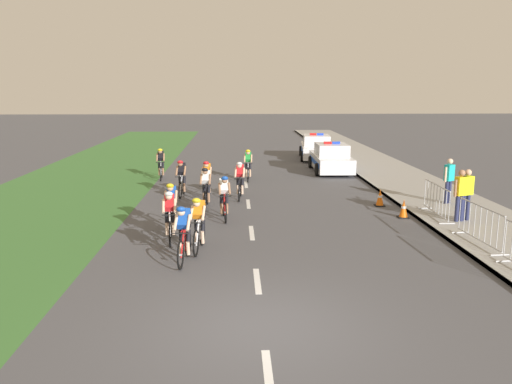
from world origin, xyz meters
The scene contains 25 objects.
ground_plane centered at (0.00, 0.00, 0.00)m, with size 160.00×160.00×0.00m, color #4C4C51.
sidewalk_slab centered at (7.42, 14.00, 0.06)m, with size 3.62×60.00×0.12m, color gray.
kerb_edge centered at (5.68, 14.00, 0.07)m, with size 0.16×60.00×0.13m, color #9E9E99.
grass_verge centered at (-7.69, 14.00, 0.00)m, with size 7.00×60.00×0.01m, color #3D7033.
lane_markings_centre centered at (0.00, 8.33, 0.00)m, with size 0.14×21.60×0.01m.
cyclist_lead centered at (-1.78, 3.64, 0.79)m, with size 0.45×1.72×1.56m.
cyclist_second centered at (-1.47, 4.61, 0.79)m, with size 0.45×1.72×1.56m.
cyclist_third centered at (-2.36, 5.50, 0.79)m, with size 0.45×1.72×1.56m.
cyclist_fourth centered at (-2.45, 6.73, 0.79)m, with size 0.42×1.72×1.56m.
cyclist_fifth centered at (-0.86, 7.98, 0.79)m, with size 0.44×1.72×1.56m.
cyclist_sixth centered at (-1.56, 9.78, 0.79)m, with size 0.42×1.72×1.56m.
cyclist_seventh centered at (-0.31, 11.24, 0.79)m, with size 0.44×1.72×1.56m.
cyclist_eighth centered at (-1.62, 11.50, 0.79)m, with size 0.42×1.72×1.56m.
cyclist_ninth centered at (-2.65, 11.78, 0.79)m, with size 0.42×1.72×1.56m.
cyclist_tenth centered at (0.12, 15.33, 0.79)m, with size 0.43×1.72×1.56m.
cyclist_eleventh centered at (-4.06, 15.91, 0.79)m, with size 0.44×1.72×1.56m.
police_car_nearest centered at (4.55, 17.95, 0.68)m, with size 2.07×4.44×1.59m.
police_car_second centered at (4.55, 23.03, 0.68)m, with size 2.31×4.55×1.59m.
crowd_barrier_middle centered at (6.19, 4.57, 0.65)m, with size 0.62×2.32×1.07m.
crowd_barrier_rear centered at (6.20, 7.71, 0.65)m, with size 0.57×2.32×1.07m.
traffic_cone_near centered at (4.90, 9.80, 0.31)m, with size 0.36×0.36×0.64m.
traffic_cone_mid centered at (5.21, 7.98, 0.31)m, with size 0.36×0.36×0.64m.
spectator_closest centered at (6.93, 7.11, 1.08)m, with size 0.51×0.34×1.68m.
spectator_middle centered at (7.39, 9.64, 1.08)m, with size 0.48×0.38×1.68m.
spectator_back centered at (6.68, 7.02, 1.08)m, with size 0.51×0.34×1.68m.
Camera 1 is at (-0.48, -8.85, 4.32)m, focal length 36.31 mm.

